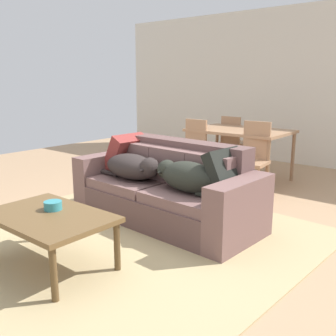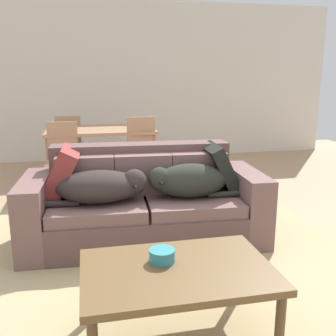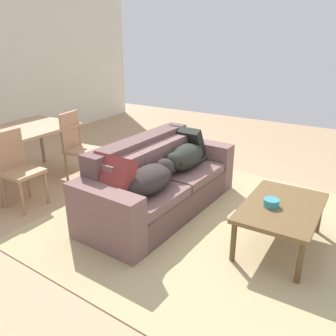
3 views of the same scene
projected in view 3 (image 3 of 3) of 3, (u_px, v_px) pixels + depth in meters
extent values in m
plane|color=tan|center=(182.00, 213.00, 3.99)|extent=(10.00, 10.00, 0.00)
cube|color=tan|center=(215.00, 225.00, 3.73)|extent=(3.33, 3.53, 0.01)
cube|color=brown|center=(162.00, 198.00, 4.01)|extent=(1.66, 0.92, 0.31)
cube|color=#745350|center=(139.00, 194.00, 3.62)|extent=(0.83, 0.85, 0.10)
cube|color=#745350|center=(181.00, 171.00, 4.24)|extent=(0.83, 0.85, 0.10)
cube|color=brown|center=(140.00, 155.00, 3.99)|extent=(1.63, 0.32, 0.42)
cube|color=#745350|center=(124.00, 175.00, 3.52)|extent=(0.50, 0.19, 0.35)
cube|color=#745350|center=(154.00, 161.00, 3.91)|extent=(0.50, 0.19, 0.35)
cube|color=#745350|center=(178.00, 149.00, 4.29)|extent=(0.50, 0.19, 0.35)
cube|color=#745350|center=(105.00, 219.00, 3.25)|extent=(0.26, 0.85, 0.61)
cube|color=#745350|center=(201.00, 163.00, 4.66)|extent=(0.26, 0.85, 0.61)
ellipsoid|color=#302826|center=(147.00, 179.00, 3.52)|extent=(0.71, 0.43, 0.27)
sphere|color=#302826|center=(165.00, 168.00, 3.72)|extent=(0.21, 0.21, 0.21)
cone|color=black|center=(172.00, 171.00, 3.67)|extent=(0.10, 0.12, 0.09)
cylinder|color=#302826|center=(133.00, 202.00, 3.27)|extent=(0.31, 0.07, 0.05)
ellipsoid|color=#292B24|center=(185.00, 157.00, 4.12)|extent=(0.65, 0.37, 0.29)
sphere|color=#292B24|center=(174.00, 161.00, 3.90)|extent=(0.19, 0.19, 0.19)
cone|color=black|center=(180.00, 163.00, 3.85)|extent=(0.09, 0.11, 0.09)
cylinder|color=#292B24|center=(201.00, 160.00, 4.35)|extent=(0.29, 0.06, 0.05)
cube|color=maroon|center=(110.00, 179.00, 3.35)|extent=(0.36, 0.47, 0.48)
cube|color=black|center=(187.00, 143.00, 4.44)|extent=(0.32, 0.47, 0.46)
cube|color=brown|center=(282.00, 207.00, 3.22)|extent=(1.02, 0.67, 0.04)
cylinder|color=brown|center=(300.00, 263.00, 2.80)|extent=(0.05, 0.05, 0.40)
cylinder|color=brown|center=(319.00, 216.00, 3.53)|extent=(0.05, 0.05, 0.40)
cylinder|color=brown|center=(233.00, 242.00, 3.08)|extent=(0.05, 0.05, 0.40)
cylinder|color=brown|center=(264.00, 202.00, 3.81)|extent=(0.05, 0.05, 0.40)
cylinder|color=teal|center=(271.00, 203.00, 3.19)|extent=(0.14, 0.14, 0.07)
cube|color=#A97D5A|center=(19.00, 131.00, 4.58)|extent=(1.41, 0.94, 0.04)
cylinder|color=#906A4C|center=(80.00, 149.00, 5.04)|extent=(0.05, 0.05, 0.71)
cylinder|color=#906A4C|center=(41.00, 141.00, 5.45)|extent=(0.05, 0.05, 0.71)
cube|color=#A97D5A|center=(22.00, 172.00, 4.01)|extent=(0.40, 0.40, 0.04)
cube|color=#A97D5A|center=(9.00, 150.00, 4.01)|extent=(0.36, 0.04, 0.45)
cylinder|color=#987051|center=(22.00, 199.00, 3.88)|extent=(0.04, 0.04, 0.41)
cylinder|color=#987051|center=(46.00, 188.00, 4.15)|extent=(0.04, 0.04, 0.41)
cylinder|color=#987051|center=(3.00, 192.00, 4.04)|extent=(0.04, 0.04, 0.41)
cylinder|color=#987051|center=(28.00, 182.00, 4.31)|extent=(0.04, 0.04, 0.41)
cube|color=#A97D5A|center=(82.00, 150.00, 4.80)|extent=(0.44, 0.44, 0.04)
cube|color=#A97D5A|center=(70.00, 130.00, 4.78)|extent=(0.36, 0.07, 0.50)
cylinder|color=#987051|center=(86.00, 171.00, 4.67)|extent=(0.04, 0.04, 0.40)
cylinder|color=#987051|center=(101.00, 163.00, 4.96)|extent=(0.04, 0.04, 0.40)
cylinder|color=#987051|center=(66.00, 167.00, 4.81)|extent=(0.04, 0.04, 0.40)
cylinder|color=#987051|center=(82.00, 160.00, 5.09)|extent=(0.04, 0.04, 0.40)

